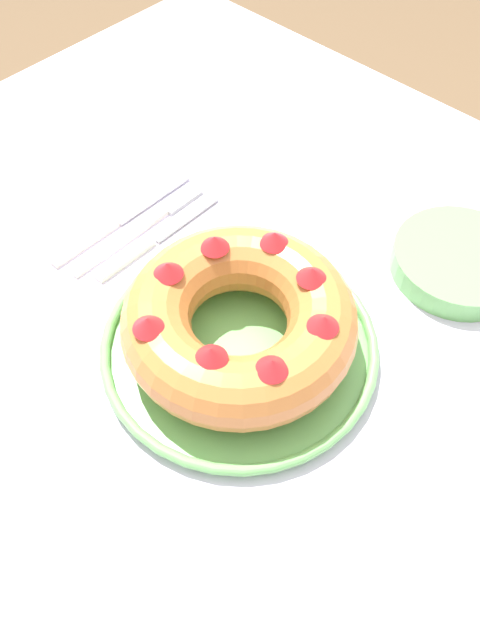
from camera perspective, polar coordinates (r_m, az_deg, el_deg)
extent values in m
plane|color=brown|center=(1.43, 0.24, -20.30)|extent=(8.00, 8.00, 0.00)
cube|color=silver|center=(0.73, 0.44, -3.82)|extent=(1.33, 1.14, 0.03)
cylinder|color=brown|center=(1.53, -3.27, 13.01)|extent=(0.06, 0.06, 0.74)
cylinder|color=#6BB760|center=(0.72, 0.00, -2.50)|extent=(0.30, 0.30, 0.01)
torus|color=#6BB760|center=(0.71, 0.00, -2.12)|extent=(0.32, 0.32, 0.01)
torus|color=#C67538|center=(0.67, 0.00, 0.00)|extent=(0.26, 0.26, 0.08)
cone|color=red|center=(0.66, 6.62, 4.26)|extent=(0.04, 0.04, 0.02)
cone|color=red|center=(0.69, 3.16, 7.51)|extent=(0.05, 0.05, 0.02)
cone|color=red|center=(0.69, -2.34, 7.13)|extent=(0.03, 0.03, 0.02)
cone|color=red|center=(0.66, -6.62, 4.69)|extent=(0.05, 0.05, 0.02)
cone|color=red|center=(0.62, -8.44, -0.30)|extent=(0.05, 0.05, 0.02)
cone|color=red|center=(0.60, -2.65, -3.09)|extent=(0.04, 0.04, 0.02)
cone|color=red|center=(0.59, 2.95, -4.14)|extent=(0.04, 0.04, 0.02)
cone|color=red|center=(0.62, 7.66, -0.18)|extent=(0.04, 0.04, 0.02)
cube|color=white|center=(0.84, -10.80, 7.07)|extent=(0.01, 0.16, 0.01)
cube|color=silver|center=(0.88, -5.35, 10.92)|extent=(0.02, 0.06, 0.01)
cube|color=white|center=(0.85, -13.98, 6.92)|extent=(0.02, 0.10, 0.01)
cube|color=silver|center=(0.89, -8.12, 11.03)|extent=(0.02, 0.13, 0.00)
cube|color=white|center=(0.82, -10.28, 5.64)|extent=(0.02, 0.09, 0.01)
cube|color=silver|center=(0.86, -5.11, 9.38)|extent=(0.02, 0.11, 0.00)
cylinder|color=#6BB760|center=(0.83, 19.37, 5.08)|extent=(0.17, 0.17, 0.03)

